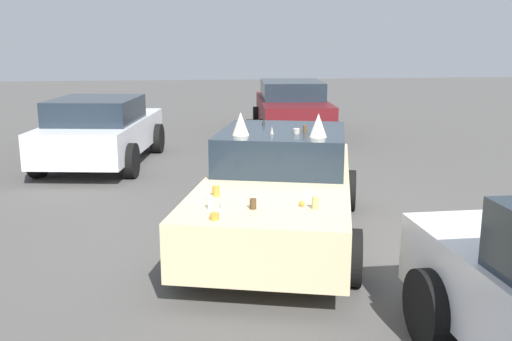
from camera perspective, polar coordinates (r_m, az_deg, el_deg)
The scene contains 4 objects.
ground_plane at distance 7.65m, azimuth 2.24°, elevation -6.52°, with size 60.00×60.00×0.00m, color #514F4C.
art_car_decorated at distance 7.54m, azimuth 2.36°, elevation -1.48°, with size 4.81×2.91×1.64m.
parked_sedan_row_back_center at distance 12.26m, azimuth -14.96°, elevation 3.83°, with size 4.21×2.45×1.39m.
parked_sedan_far_left at distance 15.69m, azimuth 3.54°, elevation 6.17°, with size 4.44×2.25×1.43m.
Camera 1 is at (-7.11, 1.24, 2.53)m, focal length 40.76 mm.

